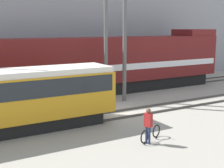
# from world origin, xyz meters

# --- Properties ---
(ground_plane) EXTENTS (120.00, 120.00, 0.00)m
(ground_plane) POSITION_xyz_m (0.00, 0.00, 0.00)
(ground_plane) COLOR #9E998C
(track_near) EXTENTS (60.00, 1.50, 0.14)m
(track_near) POSITION_xyz_m (0.00, -0.99, 0.07)
(track_near) COLOR #47423D
(track_near) RESTS_ON ground
(track_far) EXTENTS (60.00, 1.51, 0.14)m
(track_far) POSITION_xyz_m (0.00, 5.30, 0.07)
(track_far) COLOR #47423D
(track_far) RESTS_ON ground
(building_backdrop) EXTENTS (49.52, 6.00, 13.80)m
(building_backdrop) POSITION_xyz_m (0.00, 12.67, 6.90)
(building_backdrop) COLOR #99999E
(building_backdrop) RESTS_ON ground
(freight_locomotive) EXTENTS (21.57, 3.04, 5.15)m
(freight_locomotive) POSITION_xyz_m (3.25, 5.30, 2.39)
(freight_locomotive) COLOR black
(freight_locomotive) RESTS_ON ground
(streetcar) EXTENTS (10.84, 2.54, 3.23)m
(streetcar) POSITION_xyz_m (-6.00, -0.99, 1.85)
(streetcar) COLOR black
(streetcar) RESTS_ON ground
(bicycle) EXTENTS (1.60, 0.73, 0.72)m
(bicycle) POSITION_xyz_m (-0.51, -5.43, 0.33)
(bicycle) COLOR black
(bicycle) RESTS_ON ground
(person) EXTENTS (0.33, 0.41, 1.70)m
(person) POSITION_xyz_m (-0.89, -5.73, 1.04)
(person) COLOR #232D4C
(person) RESTS_ON ground
(utility_pole_center) EXTENTS (0.26, 0.26, 8.56)m
(utility_pole_center) POSITION_xyz_m (1.20, 2.16, 4.28)
(utility_pole_center) COLOR #595959
(utility_pole_center) RESTS_ON ground
(utility_pole_right) EXTENTS (0.28, 0.28, 8.26)m
(utility_pole_right) POSITION_xyz_m (2.74, 2.16, 4.13)
(utility_pole_right) COLOR #595959
(utility_pole_right) RESTS_ON ground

